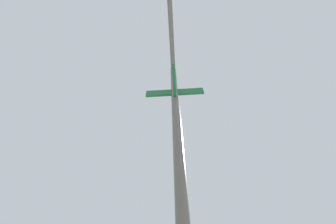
% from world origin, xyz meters
% --- Properties ---
extents(traffic_signal_near, '(1.96, 2.78, 6.46)m').
position_xyz_m(traffic_signal_near, '(-6.60, -6.02, 4.55)').
color(traffic_signal_near, '#474C47').
rests_on(traffic_signal_near, ground_plane).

